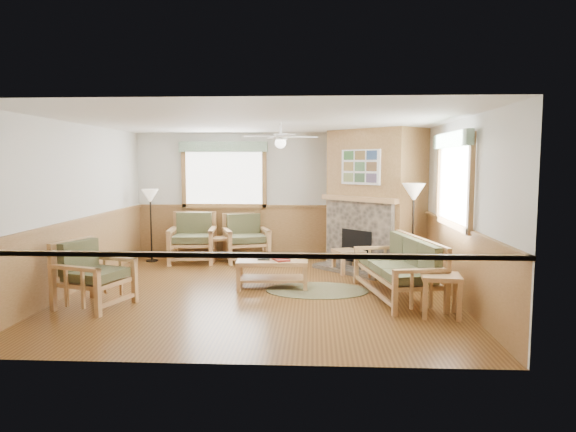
{
  "coord_description": "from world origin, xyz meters",
  "views": [
    {
      "loc": [
        0.85,
        -8.04,
        2.06
      ],
      "look_at": [
        0.4,
        0.7,
        1.15
      ],
      "focal_mm": 32.0,
      "sensor_mm": 36.0,
      "label": 1
    }
  ],
  "objects_px": {
    "armchair_left": "(94,274)",
    "coffee_table": "(272,274)",
    "armchair_back_left": "(193,238)",
    "end_table_sofa": "(440,295)",
    "armchair_back_right": "(246,238)",
    "floor_lamp_right": "(413,233)",
    "floor_lamp_left": "(151,225)",
    "end_table_chairs": "(221,249)",
    "sofa": "(397,268)",
    "footstool": "(348,261)"
  },
  "relations": [
    {
      "from": "sofa",
      "to": "footstool",
      "type": "relative_size",
      "value": 3.96
    },
    {
      "from": "end_table_chairs",
      "to": "footstool",
      "type": "height_order",
      "value": "end_table_chairs"
    },
    {
      "from": "armchair_left",
      "to": "end_table_chairs",
      "type": "xyz_separation_m",
      "value": [
        1.16,
        3.55,
        -0.23
      ]
    },
    {
      "from": "end_table_chairs",
      "to": "armchair_back_left",
      "type": "bearing_deg",
      "value": -163.31
    },
    {
      "from": "sofa",
      "to": "end_table_sofa",
      "type": "distance_m",
      "value": 1.09
    },
    {
      "from": "armchair_back_left",
      "to": "coffee_table",
      "type": "bearing_deg",
      "value": -54.68
    },
    {
      "from": "floor_lamp_left",
      "to": "armchair_back_left",
      "type": "bearing_deg",
      "value": -1.43
    },
    {
      "from": "armchair_back_left",
      "to": "armchair_back_right",
      "type": "xyz_separation_m",
      "value": [
        1.1,
        0.17,
        -0.02
      ]
    },
    {
      "from": "armchair_back_right",
      "to": "end_table_sofa",
      "type": "height_order",
      "value": "armchair_back_right"
    },
    {
      "from": "end_table_sofa",
      "to": "footstool",
      "type": "relative_size",
      "value": 1.14
    },
    {
      "from": "coffee_table",
      "to": "floor_lamp_right",
      "type": "relative_size",
      "value": 0.68
    },
    {
      "from": "coffee_table",
      "to": "floor_lamp_right",
      "type": "height_order",
      "value": "floor_lamp_right"
    },
    {
      "from": "end_table_chairs",
      "to": "end_table_sofa",
      "type": "bearing_deg",
      "value": -45.66
    },
    {
      "from": "armchair_back_right",
      "to": "armchair_left",
      "type": "xyz_separation_m",
      "value": [
        -1.71,
        -3.55,
        -0.02
      ]
    },
    {
      "from": "armchair_back_left",
      "to": "end_table_chairs",
      "type": "distance_m",
      "value": 0.63
    },
    {
      "from": "armchair_back_right",
      "to": "floor_lamp_right",
      "type": "distance_m",
      "value": 3.59
    },
    {
      "from": "sofa",
      "to": "floor_lamp_left",
      "type": "bearing_deg",
      "value": -130.38
    },
    {
      "from": "floor_lamp_left",
      "to": "floor_lamp_right",
      "type": "relative_size",
      "value": 0.89
    },
    {
      "from": "armchair_back_right",
      "to": "floor_lamp_left",
      "type": "relative_size",
      "value": 0.65
    },
    {
      "from": "armchair_back_left",
      "to": "armchair_left",
      "type": "relative_size",
      "value": 1.07
    },
    {
      "from": "sofa",
      "to": "footstool",
      "type": "height_order",
      "value": "sofa"
    },
    {
      "from": "sofa",
      "to": "floor_lamp_right",
      "type": "height_order",
      "value": "floor_lamp_right"
    },
    {
      "from": "armchair_back_left",
      "to": "end_table_sofa",
      "type": "xyz_separation_m",
      "value": [
        4.22,
        -3.59,
        -0.22
      ]
    },
    {
      "from": "end_table_sofa",
      "to": "armchair_back_right",
      "type": "bearing_deg",
      "value": 129.77
    },
    {
      "from": "sofa",
      "to": "floor_lamp_right",
      "type": "bearing_deg",
      "value": 146.55
    },
    {
      "from": "armchair_back_right",
      "to": "floor_lamp_right",
      "type": "relative_size",
      "value": 0.57
    },
    {
      "from": "armchair_back_right",
      "to": "end_table_sofa",
      "type": "relative_size",
      "value": 1.72
    },
    {
      "from": "armchair_left",
      "to": "coffee_table",
      "type": "bearing_deg",
      "value": -44.39
    },
    {
      "from": "armchair_back_left",
      "to": "floor_lamp_left",
      "type": "distance_m",
      "value": 0.91
    },
    {
      "from": "footstool",
      "to": "end_table_sofa",
      "type": "bearing_deg",
      "value": -68.61
    },
    {
      "from": "end_table_sofa",
      "to": "floor_lamp_left",
      "type": "distance_m",
      "value": 6.27
    },
    {
      "from": "footstool",
      "to": "floor_lamp_right",
      "type": "xyz_separation_m",
      "value": [
        1.05,
        -0.67,
        0.64
      ]
    },
    {
      "from": "armchair_back_right",
      "to": "floor_lamp_left",
      "type": "height_order",
      "value": "floor_lamp_left"
    },
    {
      "from": "armchair_back_left",
      "to": "coffee_table",
      "type": "relative_size",
      "value": 0.88
    },
    {
      "from": "armchair_back_left",
      "to": "floor_lamp_left",
      "type": "relative_size",
      "value": 0.67
    },
    {
      "from": "armchair_left",
      "to": "floor_lamp_left",
      "type": "bearing_deg",
      "value": 22.47
    },
    {
      "from": "armchair_back_right",
      "to": "armchair_left",
      "type": "height_order",
      "value": "armchair_back_right"
    },
    {
      "from": "armchair_back_left",
      "to": "armchair_back_right",
      "type": "distance_m",
      "value": 1.11
    },
    {
      "from": "sofa",
      "to": "floor_lamp_right",
      "type": "distance_m",
      "value": 1.2
    },
    {
      "from": "floor_lamp_left",
      "to": "armchair_back_right",
      "type": "bearing_deg",
      "value": 4.18
    },
    {
      "from": "end_table_sofa",
      "to": "floor_lamp_right",
      "type": "xyz_separation_m",
      "value": [
        0.0,
        2.03,
        0.57
      ]
    },
    {
      "from": "coffee_table",
      "to": "end_table_chairs",
      "type": "bearing_deg",
      "value": 116.35
    },
    {
      "from": "sofa",
      "to": "end_table_chairs",
      "type": "distance_m",
      "value": 4.27
    },
    {
      "from": "end_table_sofa",
      "to": "armchair_left",
      "type": "bearing_deg",
      "value": 177.52
    },
    {
      "from": "armchair_left",
      "to": "armchair_back_right",
      "type": "bearing_deg",
      "value": -7.73
    },
    {
      "from": "armchair_left",
      "to": "coffee_table",
      "type": "height_order",
      "value": "armchair_left"
    },
    {
      "from": "end_table_chairs",
      "to": "floor_lamp_left",
      "type": "bearing_deg",
      "value": -174.25
    },
    {
      "from": "armchair_back_left",
      "to": "end_table_chairs",
      "type": "bearing_deg",
      "value": 10.91
    },
    {
      "from": "armchair_back_right",
      "to": "sofa",
      "type": "bearing_deg",
      "value": -64.15
    },
    {
      "from": "armchair_back_left",
      "to": "floor_lamp_right",
      "type": "xyz_separation_m",
      "value": [
        4.22,
        -1.56,
        0.35
      ]
    }
  ]
}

